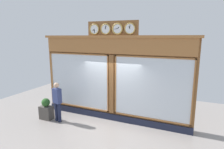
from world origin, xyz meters
name	(u,v)px	position (x,y,z in m)	size (l,w,h in m)	color
shop_facade	(113,78)	(0.00, -0.12, 1.83)	(6.65, 0.42, 4.16)	brown
pedestrian	(57,100)	(2.05, 1.05, 0.93)	(0.40, 0.30, 1.69)	#191E38
planter_box	(47,113)	(2.66, 1.07, 0.29)	(0.56, 0.36, 0.58)	#4C4742
planter_shrub	(46,102)	(2.66, 1.07, 0.76)	(0.36, 0.36, 0.36)	#285623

